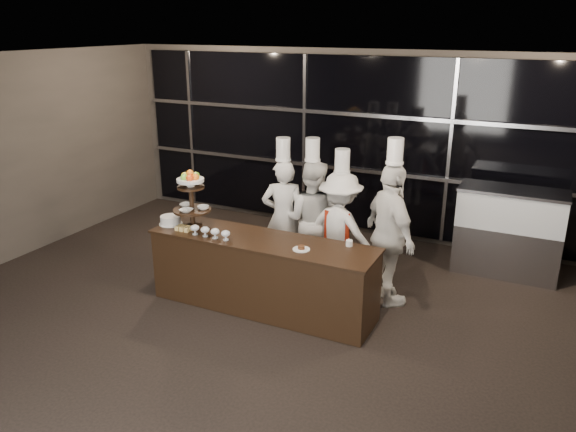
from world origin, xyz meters
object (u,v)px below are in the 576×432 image
at_px(buffet_counter, 263,274).
at_px(chef_a, 283,215).
at_px(display_stand, 191,195).
at_px(layer_cake, 171,220).
at_px(chef_b, 312,218).
at_px(chef_d, 390,234).
at_px(chef_c, 340,230).
at_px(display_case, 509,227).

relative_size(buffet_counter, chef_a, 1.47).
bearing_deg(buffet_counter, display_stand, -179.99).
relative_size(buffet_counter, display_stand, 3.81).
relative_size(layer_cake, chef_b, 0.15).
bearing_deg(layer_cake, chef_b, 39.67).
height_order(chef_b, chef_d, chef_d).
relative_size(chef_a, chef_d, 0.91).
xyz_separation_m(display_stand, chef_c, (1.62, 1.00, -0.54)).
xyz_separation_m(display_case, chef_d, (-1.25, -1.60, 0.24)).
distance_m(display_case, chef_d, 2.04).
distance_m(buffet_counter, chef_a, 1.17).
xyz_separation_m(buffet_counter, chef_c, (0.62, 1.00, 0.34)).
distance_m(display_stand, chef_b, 1.70).
xyz_separation_m(display_stand, display_case, (3.59, 2.41, -0.65)).
bearing_deg(display_case, chef_d, -128.12).
height_order(buffet_counter, chef_b, chef_b).
bearing_deg(layer_cake, chef_a, 46.60).
distance_m(display_stand, display_case, 4.37).
bearing_deg(display_case, layer_cake, -147.81).
distance_m(display_case, chef_a, 3.14).
relative_size(display_case, chef_a, 0.73).
height_order(display_stand, chef_c, chef_c).
bearing_deg(layer_cake, display_stand, 9.14).
bearing_deg(chef_c, chef_d, -14.89).
relative_size(buffet_counter, display_case, 2.00).
bearing_deg(chef_d, layer_cake, -161.99).
height_order(layer_cake, display_case, display_case).
relative_size(display_stand, chef_d, 0.35).
distance_m(chef_b, chef_c, 0.50).
distance_m(chef_a, chef_b, 0.40).
xyz_separation_m(buffet_counter, chef_d, (1.34, 0.81, 0.46)).
xyz_separation_m(display_case, chef_c, (-1.97, -1.40, 0.12)).
xyz_separation_m(chef_a, chef_d, (1.59, -0.26, 0.08)).
height_order(layer_cake, chef_d, chef_d).
height_order(buffet_counter, chef_d, chef_d).
bearing_deg(chef_c, layer_cake, -151.37).
relative_size(display_case, chef_b, 0.72).
height_order(chef_a, chef_d, chef_d).
bearing_deg(chef_b, chef_c, -17.90).
relative_size(chef_a, chef_c, 1.03).
distance_m(display_stand, chef_a, 1.40).
bearing_deg(chef_d, display_case, 51.88).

